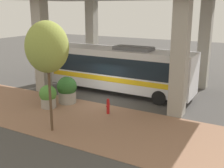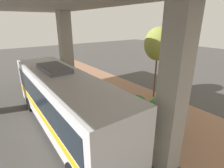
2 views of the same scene
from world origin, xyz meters
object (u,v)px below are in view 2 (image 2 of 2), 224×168
at_px(planter_front, 157,108).
at_px(street_tree_near, 158,44).
at_px(bus, 63,98).
at_px(planter_middle, 136,109).
at_px(fire_hydrant, 110,96).

relative_size(planter_front, street_tree_near, 0.26).
height_order(bus, planter_middle, bus).
xyz_separation_m(planter_front, street_tree_near, (-2.65, -2.56, 3.69)).
relative_size(bus, planter_middle, 6.08).
distance_m(planter_middle, street_tree_near, 5.75).
relative_size(fire_hydrant, planter_front, 0.65).
bearing_deg(planter_middle, planter_front, 160.46).
distance_m(bus, planter_front, 5.96).
bearing_deg(bus, street_tree_near, -179.55).
relative_size(fire_hydrant, planter_middle, 0.54).
xyz_separation_m(fire_hydrant, planter_middle, (0.46, 3.48, 0.42)).
bearing_deg(fire_hydrant, street_tree_near, 158.47).
height_order(planter_front, street_tree_near, street_tree_near).
bearing_deg(street_tree_near, planter_front, 44.03).
xyz_separation_m(planter_middle, street_tree_near, (-4.02, -2.08, 3.54)).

